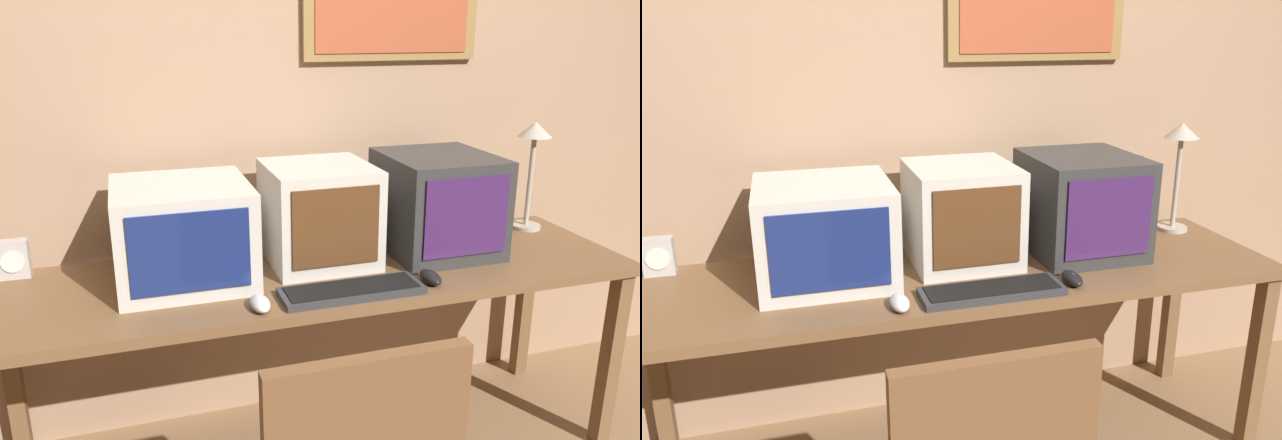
{
  "view_description": "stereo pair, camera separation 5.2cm",
  "coord_description": "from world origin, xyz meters",
  "views": [
    {
      "loc": [
        -0.61,
        -1.09,
        1.55
      ],
      "look_at": [
        0.0,
        0.81,
        0.92
      ],
      "focal_mm": 35.0,
      "sensor_mm": 36.0,
      "label": 1
    },
    {
      "loc": [
        -0.56,
        -1.11,
        1.55
      ],
      "look_at": [
        0.0,
        0.81,
        0.92
      ],
      "focal_mm": 35.0,
      "sensor_mm": 36.0,
      "label": 2
    }
  ],
  "objects": [
    {
      "name": "desk_clock",
      "position": [
        -0.99,
        1.06,
        0.81
      ],
      "size": [
        0.1,
        0.06,
        0.13
      ],
      "color": "#B7B2AD",
      "rests_on": "desk"
    },
    {
      "name": "wall_back",
      "position": [
        0.0,
        1.22,
        1.3
      ],
      "size": [
        8.0,
        0.08,
        2.6
      ],
      "color": "tan",
      "rests_on": "ground_plane"
    },
    {
      "name": "monitor_right",
      "position": [
        0.47,
        0.88,
        0.92
      ],
      "size": [
        0.38,
        0.42,
        0.36
      ],
      "color": "#333333",
      "rests_on": "desk"
    },
    {
      "name": "desk_lamp",
      "position": [
        0.95,
        0.99,
        1.07
      ],
      "size": [
        0.13,
        0.13,
        0.44
      ],
      "color": "#B2A899",
      "rests_on": "desk"
    },
    {
      "name": "keyboard_main",
      "position": [
        0.03,
        0.59,
        0.76
      ],
      "size": [
        0.45,
        0.15,
        0.03
      ],
      "color": "#333338",
      "rests_on": "desk"
    },
    {
      "name": "mouse_far_corner",
      "position": [
        -0.26,
        0.57,
        0.76
      ],
      "size": [
        0.06,
        0.12,
        0.04
      ],
      "color": "silver",
      "rests_on": "desk"
    },
    {
      "name": "mouse_near_keyboard",
      "position": [
        0.31,
        0.59,
        0.76
      ],
      "size": [
        0.06,
        0.11,
        0.04
      ],
      "color": "black",
      "rests_on": "desk"
    },
    {
      "name": "desk",
      "position": [
        0.0,
        0.81,
        0.67
      ],
      "size": [
        2.2,
        0.63,
        0.74
      ],
      "color": "brown",
      "rests_on": "ground_plane"
    },
    {
      "name": "monitor_left",
      "position": [
        -0.45,
        0.87,
        0.91
      ],
      "size": [
        0.43,
        0.44,
        0.32
      ],
      "color": "beige",
      "rests_on": "desk"
    },
    {
      "name": "monitor_center",
      "position": [
        0.03,
        0.9,
        0.92
      ],
      "size": [
        0.36,
        0.38,
        0.35
      ],
      "color": "beige",
      "rests_on": "desk"
    }
  ]
}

